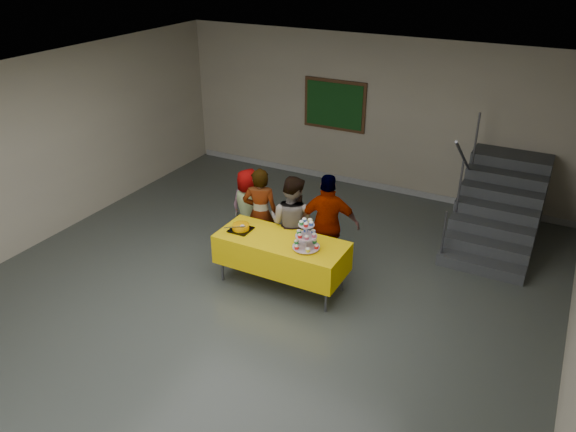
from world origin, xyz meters
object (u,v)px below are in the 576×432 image
Objects in this scene: schoolchild_a at (249,209)px; staircase at (500,207)px; schoolchild_d at (328,225)px; noticeboard at (335,105)px; bear_cake at (241,227)px; schoolchild_c at (292,223)px; bake_table at (281,252)px; cupcake_stand at (306,237)px; schoolchild_b at (260,214)px.

schoolchild_a is 4.24m from staircase.
noticeboard is at bearing -87.73° from schoolchild_d.
bear_cake is 0.79m from schoolchild_c.
schoolchild_a reaches higher than bake_table.
cupcake_stand is 0.84m from schoolchild_c.
schoolchild_c is at bearing -135.27° from staircase.
schoolchild_a is 3.31m from noticeboard.
cupcake_stand is 1.30m from schoolchild_b.
schoolchild_d is at bearing 163.34° from schoolchild_b.
noticeboard reaches higher than cupcake_stand.
noticeboard is at bearing 166.38° from staircase.
bear_cake is 0.92m from schoolchild_a.
staircase is (2.50, 3.14, -0.07)m from bake_table.
schoolchild_a is at bearing 114.25° from bear_cake.
schoolchild_c is (0.54, 0.58, -0.08)m from bear_cake.
schoolchild_d is (1.08, 0.69, -0.03)m from bear_cake.
cupcake_stand is 0.28× the size of schoolchild_d.
cupcake_stand is at bearing -122.94° from staircase.
bake_table is 0.71m from bear_cake.
schoolchild_c is at bearing -76.39° from noticeboard.
staircase reaches higher than cupcake_stand.
schoolchild_b reaches higher than schoolchild_c.
staircase is (3.16, 3.17, -0.34)m from bear_cake.
staircase reaches higher than schoolchild_b.
schoolchild_c is (0.91, -0.25, 0.08)m from schoolchild_a.
cupcake_stand reaches higher than bake_table.
bear_cake is at bearing 48.28° from schoolchild_c.
bear_cake is at bearing 117.77° from schoolchild_a.
bear_cake is 0.27× the size of schoolchild_a.
noticeboard is at bearing 103.40° from bake_table.
schoolchild_d is at bearing 56.89° from bake_table.
bake_table is at bearing 145.81° from schoolchild_a.
staircase is at bearing 45.12° from bear_cake.
schoolchild_b is 1.16× the size of noticeboard.
bear_cake is 0.24× the size of schoolchild_b.
bear_cake is (-1.08, 0.04, -0.13)m from cupcake_stand.
cupcake_stand is 0.29× the size of schoolchild_b.
bake_table is 5.25× the size of bear_cake.
noticeboard reaches higher than schoolchild_a.
bake_table is at bearing -128.60° from staircase.
cupcake_stand is 0.30× the size of schoolchild_c.
schoolchild_a is at bearing -91.45° from noticeboard.
schoolchild_d is at bearing 177.96° from schoolchild_a.
schoolchild_b reaches higher than bear_cake.
schoolchild_b is at bearing -85.52° from noticeboard.
staircase is (3.18, 2.56, -0.27)m from schoolchild_b.
schoolchild_d is (0.54, 0.11, 0.04)m from schoolchild_c.
staircase is at bearing -133.94° from schoolchild_c.
staircase is at bearing 51.40° from bake_table.
cupcake_stand is 1.71m from schoolchild_a.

